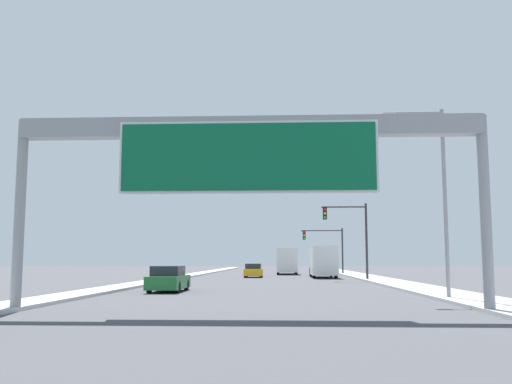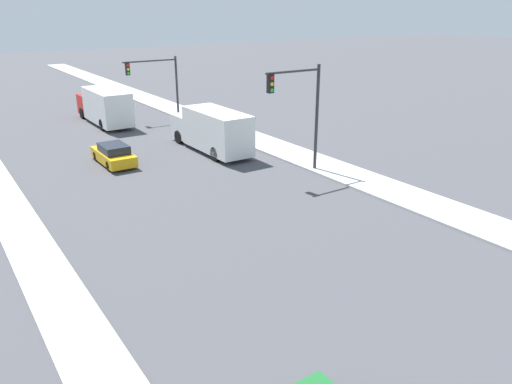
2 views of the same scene
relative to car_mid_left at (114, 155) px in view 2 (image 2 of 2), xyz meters
The scene contains 6 objects.
sidewalk_right 11.79m from the car_mid_left, 17.22° to the left, with size 3.00×120.00×0.15m.
car_mid_left is the anchor object (origin of this frame).
truck_box_primary 7.11m from the car_mid_left, ahead, with size 2.39×8.52×3.07m.
truck_box_secondary 12.79m from the car_mid_left, 74.08° to the left, with size 2.46×8.82×3.13m.
traffic_light_near_intersection 13.00m from the car_mid_left, 43.21° to the right, with size 3.98×0.32×6.67m.
traffic_light_mid_block 14.65m from the car_mid_left, 53.46° to the left, with size 5.13×0.32×5.61m.
Camera 2 is at (-11.75, 24.75, 9.96)m, focal length 35.00 mm.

